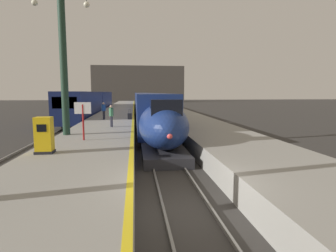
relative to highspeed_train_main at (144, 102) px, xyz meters
The scene contains 17 objects.
ground_plane 41.06m from the highspeed_train_main, 90.00° to the right, with size 260.00×260.00×0.00m, color #33302D.
platform_left 16.83m from the highspeed_train_main, 103.98° to the right, with size 4.80×110.00×1.05m, color gray.
platform_right 16.83m from the highspeed_train_main, 76.02° to the right, with size 4.80×110.00×1.05m, color gray.
platform_left_safety_stripe 16.39m from the highspeed_train_main, 96.21° to the right, with size 0.20×107.80×0.01m, color yellow.
rail_main_left 13.67m from the highspeed_train_main, 93.18° to the right, with size 0.08×110.00×0.12m, color slate.
rail_main_right 13.67m from the highspeed_train_main, 86.82° to the right, with size 0.08×110.00×0.12m, color slate.
rail_secondary_left 16.27m from the highspeed_train_main, 123.22° to the right, with size 0.08×110.00×0.12m, color slate.
rail_secondary_right 15.50m from the highspeed_train_main, 118.54° to the right, with size 0.08×110.00×0.12m, color slate.
highspeed_train_main is the anchor object (origin of this frame).
regional_train_adjacent 9.10m from the highspeed_train_main, 152.88° to the right, with size 2.85×36.60×3.80m.
station_column_mid 32.02m from the highspeed_train_main, 100.72° to the right, with size 4.00×0.68×8.89m.
passenger_near_edge 21.79m from the highspeed_train_main, 102.31° to the right, with size 0.37×0.51×1.69m.
passenger_mid_platform 27.72m from the highspeed_train_main, 97.04° to the right, with size 0.36×0.52×1.69m.
rolling_suitcase 21.66m from the highspeed_train_main, 95.60° to the right, with size 0.40×0.22×0.98m.
ticket_machine_yellow 37.03m from the highspeed_train_main, 98.62° to the right, with size 0.76×0.62×1.60m.
departure_info_board 33.66m from the highspeed_train_main, 97.62° to the right, with size 0.90×0.10×2.12m.
terminus_back_wall 61.19m from the highspeed_train_main, 90.00° to the left, with size 36.00×2.00×14.00m, color #4C4742.
Camera 1 is at (-1.60, -8.10, 3.71)m, focal length 29.61 mm.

